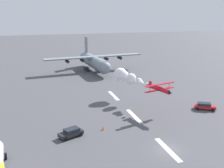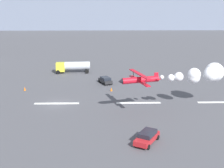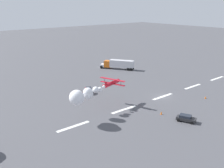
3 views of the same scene
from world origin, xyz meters
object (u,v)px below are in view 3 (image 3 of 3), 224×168
at_px(followme_car_yellow, 89,90).
at_px(traffic_cone_far, 161,113).
at_px(stunt_biplane_red, 85,94).
at_px(semi_truck_orange, 118,64).
at_px(airport_staff_sedan, 186,118).
at_px(traffic_cone_near, 206,97).

xyz_separation_m(followme_car_yellow, traffic_cone_far, (-4.09, 24.18, -0.44)).
relative_size(stunt_biplane_red, semi_truck_orange, 1.44).
distance_m(semi_truck_orange, airport_staff_sedan, 50.99).
bearing_deg(traffic_cone_near, semi_truck_orange, -95.41).
bearing_deg(airport_staff_sedan, followme_car_yellow, -80.06).
relative_size(followme_car_yellow, airport_staff_sedan, 1.06).
bearing_deg(followme_car_yellow, airport_staff_sedan, 99.94).
distance_m(stunt_biplane_red, semi_truck_orange, 47.94).
bearing_deg(traffic_cone_near, traffic_cone_far, -2.55).
height_order(stunt_biplane_red, traffic_cone_far, stunt_biplane_red).
bearing_deg(followme_car_yellow, traffic_cone_near, 131.34).
relative_size(semi_truck_orange, traffic_cone_far, 17.27).
bearing_deg(stunt_biplane_red, followme_car_yellow, -127.36).
height_order(stunt_biplane_red, followme_car_yellow, stunt_biplane_red).
height_order(followme_car_yellow, traffic_cone_near, followme_car_yellow).
height_order(semi_truck_orange, airport_staff_sedan, semi_truck_orange).
relative_size(traffic_cone_near, traffic_cone_far, 1.00).
bearing_deg(traffic_cone_near, stunt_biplane_red, -18.21).
relative_size(airport_staff_sedan, traffic_cone_far, 6.10).
xyz_separation_m(followme_car_yellow, traffic_cone_near, (-21.97, 24.98, -0.44)).
distance_m(stunt_biplane_red, traffic_cone_near, 34.94).
relative_size(stunt_biplane_red, followme_car_yellow, 3.87).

